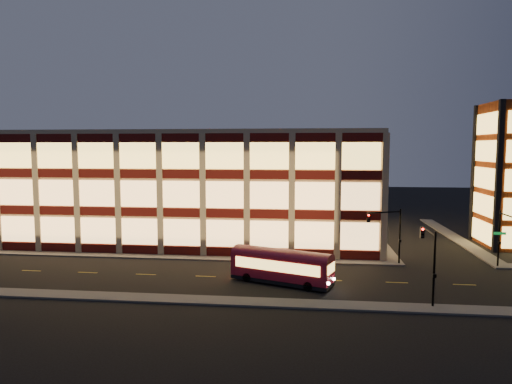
# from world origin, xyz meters

# --- Properties ---
(ground) EXTENTS (200.00, 200.00, 0.00)m
(ground) POSITION_xyz_m (0.00, 0.00, 0.00)
(ground) COLOR black
(ground) RESTS_ON ground
(sidewalk_office_south) EXTENTS (54.00, 2.00, 0.15)m
(sidewalk_office_south) POSITION_xyz_m (-3.00, 1.00, 0.07)
(sidewalk_office_south) COLOR #514F4C
(sidewalk_office_south) RESTS_ON ground
(sidewalk_office_east) EXTENTS (2.00, 30.00, 0.15)m
(sidewalk_office_east) POSITION_xyz_m (23.00, 17.00, 0.07)
(sidewalk_office_east) COLOR #514F4C
(sidewalk_office_east) RESTS_ON ground
(sidewalk_tower_west) EXTENTS (2.00, 30.00, 0.15)m
(sidewalk_tower_west) POSITION_xyz_m (34.00, 17.00, 0.07)
(sidewalk_tower_west) COLOR #514F4C
(sidewalk_tower_west) RESTS_ON ground
(sidewalk_near) EXTENTS (100.00, 2.00, 0.15)m
(sidewalk_near) POSITION_xyz_m (0.00, -13.00, 0.07)
(sidewalk_near) COLOR #514F4C
(sidewalk_near) RESTS_ON ground
(office_building) EXTENTS (50.45, 30.45, 14.50)m
(office_building) POSITION_xyz_m (-2.91, 16.91, 7.25)
(office_building) COLOR tan
(office_building) RESTS_ON ground
(traffic_signal_far) EXTENTS (3.79, 1.87, 6.00)m
(traffic_signal_far) POSITION_xyz_m (22.21, 0.24, 4.11)
(traffic_signal_far) COLOR black
(traffic_signal_far) RESTS_ON ground
(traffic_signal_right) EXTENTS (1.20, 4.37, 6.00)m
(traffic_signal_right) POSITION_xyz_m (33.50, -0.62, 4.10)
(traffic_signal_right) COLOR black
(traffic_signal_right) RESTS_ON ground
(traffic_signal_near) EXTENTS (0.32, 4.45, 6.00)m
(traffic_signal_near) POSITION_xyz_m (23.50, -11.03, 4.13)
(traffic_signal_near) COLOR black
(traffic_signal_near) RESTS_ON ground
(trolley_bus) EXTENTS (9.61, 5.53, 3.18)m
(trolley_bus) POSITION_xyz_m (11.42, -7.40, 1.76)
(trolley_bus) COLOR maroon
(trolley_bus) RESTS_ON ground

